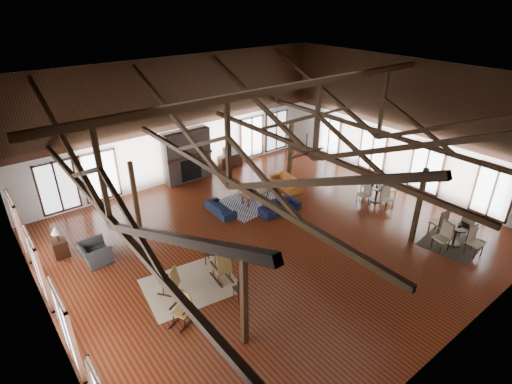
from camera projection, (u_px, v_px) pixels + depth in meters
floor at (274, 236)px, 15.67m from camera, size 16.00×16.00×0.00m
ceiling at (277, 81)px, 12.93m from camera, size 16.00×14.00×0.02m
wall_back at (181, 121)px, 19.21m from camera, size 16.00×0.02×6.00m
wall_front at (468, 260)px, 9.39m from camera, size 16.00×0.02×6.00m
wall_left at (31, 245)px, 9.92m from camera, size 0.02×14.00×6.00m
wall_right at (405, 125)px, 18.68m from camera, size 0.02×14.00×6.00m
roof_truss at (276, 139)px, 13.83m from camera, size 15.60×14.07×3.14m
post_grid at (274, 202)px, 14.97m from camera, size 8.16×7.16×3.05m
fireplace at (187, 156)px, 19.76m from camera, size 2.50×0.69×2.60m
ceiling_fan at (306, 152)px, 13.54m from camera, size 1.60×1.60×0.75m
sofa_navy_front at (280, 207)px, 17.24m from camera, size 1.88×0.83×0.54m
sofa_navy_left at (221, 208)px, 17.20m from camera, size 1.69×0.71×0.49m
sofa_orange at (286, 182)px, 19.44m from camera, size 2.00×1.05×0.56m
coffee_table at (255, 193)px, 18.01m from camera, size 1.36×0.74×0.51m
vase at (255, 191)px, 17.89m from camera, size 0.24×0.24×0.19m
armchair at (95, 253)px, 14.11m from camera, size 1.09×0.95×0.71m
side_table_lamp at (59, 245)px, 14.32m from camera, size 0.49×0.49×1.26m
rocking_chair_a at (172, 282)px, 12.54m from camera, size 0.77×0.84×0.97m
rocking_chair_b at (223, 267)px, 13.07m from camera, size 0.57×0.95×1.16m
rocking_chair_c at (183, 307)px, 11.52m from camera, size 0.92×0.74×1.05m
side_chair_a at (210, 250)px, 13.81m from camera, size 0.64×0.64×1.07m
side_chair_b at (241, 287)px, 12.26m from camera, size 0.40×0.40×0.88m
cafe_table_near at (456, 231)px, 14.99m from camera, size 2.16×2.16×1.11m
cafe_table_far at (377, 191)px, 18.07m from camera, size 1.98×1.98×1.01m
cup_near at (460, 224)px, 14.87m from camera, size 0.15×0.15×0.10m
cup_far at (377, 185)px, 17.98m from camera, size 0.11×0.11×0.09m
tv_console at (230, 161)px, 21.68m from camera, size 1.31×0.49×0.66m
television at (230, 150)px, 21.39m from camera, size 1.02×0.17×0.58m
rug_tan at (191, 285)px, 13.09m from camera, size 3.19×2.66×0.01m
rug_navy at (252, 201)px, 18.23m from camera, size 3.24×2.55×0.01m
rug_dark at (451, 243)px, 15.26m from camera, size 2.32×2.16×0.01m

